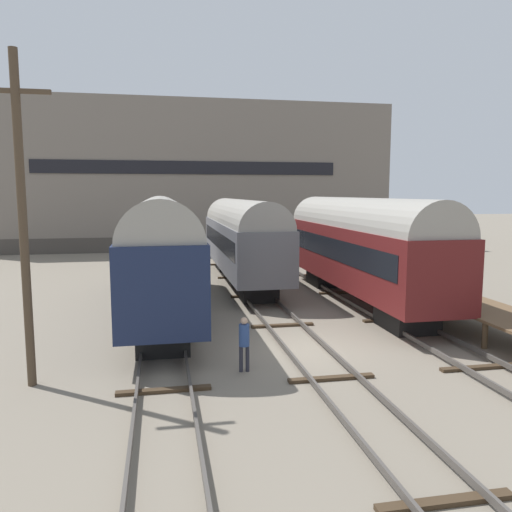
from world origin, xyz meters
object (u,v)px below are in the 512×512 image
object	(u,v)px
train_car_grey	(241,236)
person_worker	(244,339)
train_car_maroon	(360,244)
utility_pole	(23,217)
train_car_navy	(161,248)

from	to	relation	value
train_car_grey	person_worker	xyz separation A→B (m)	(-2.40, -15.34, -1.85)
person_worker	train_car_maroon	bearing A→B (deg)	49.78
utility_pole	train_car_navy	bearing A→B (deg)	65.04
train_car_maroon	person_worker	distance (m)	11.36
person_worker	train_car_grey	bearing A→B (deg)	81.12
train_car_navy	person_worker	bearing A→B (deg)	-72.99
train_car_maroon	utility_pole	world-z (taller)	utility_pole
utility_pole	person_worker	bearing A→B (deg)	-0.49
person_worker	utility_pole	xyz separation A→B (m)	(-6.13, 0.05, 3.76)
train_car_navy	person_worker	world-z (taller)	train_car_navy
train_car_navy	person_worker	distance (m)	8.57
person_worker	utility_pole	bearing A→B (deg)	179.51
train_car_maroon	person_worker	size ratio (longest dim) A/B	8.93
person_worker	utility_pole	distance (m)	7.19
train_car_maroon	train_car_grey	world-z (taller)	train_car_maroon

